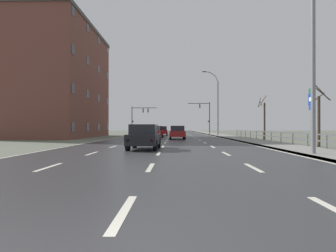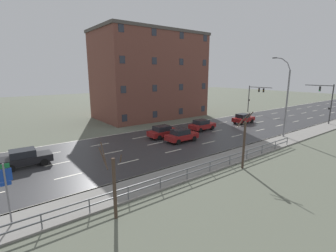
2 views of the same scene
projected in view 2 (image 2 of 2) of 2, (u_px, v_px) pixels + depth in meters
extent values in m
cube|color=#5B6051|center=(251.00, 124.00, 39.89)|extent=(160.00, 160.00, 0.12)
cube|color=#303033|center=(287.00, 116.00, 46.97)|extent=(14.00, 120.00, 0.02)
cube|color=beige|center=(49.00, 154.00, 25.00)|extent=(0.16, 2.20, 0.01)
cube|color=beige|center=(100.00, 145.00, 28.19)|extent=(0.16, 2.20, 0.01)
cube|color=beige|center=(140.00, 137.00, 31.38)|extent=(0.16, 2.20, 0.01)
cube|color=beige|center=(173.00, 132.00, 34.57)|extent=(0.16, 2.20, 0.01)
cube|color=beige|center=(200.00, 127.00, 37.76)|extent=(0.16, 2.20, 0.01)
cube|color=beige|center=(223.00, 123.00, 40.95)|extent=(0.16, 2.20, 0.01)
cube|color=beige|center=(242.00, 119.00, 44.14)|extent=(0.16, 2.20, 0.01)
cube|color=beige|center=(259.00, 116.00, 47.33)|extent=(0.16, 2.20, 0.01)
cube|color=beige|center=(274.00, 113.00, 50.52)|extent=(0.16, 2.20, 0.01)
cube|color=beige|center=(287.00, 111.00, 53.71)|extent=(0.16, 2.20, 0.01)
cube|color=beige|center=(299.00, 109.00, 56.89)|extent=(0.16, 2.20, 0.01)
cube|color=beige|center=(309.00, 107.00, 60.08)|extent=(0.16, 2.20, 0.01)
cube|color=beige|center=(319.00, 105.00, 63.27)|extent=(0.16, 2.20, 0.01)
cube|color=beige|center=(327.00, 104.00, 66.46)|extent=(0.16, 2.20, 0.01)
cube|color=beige|center=(335.00, 102.00, 69.65)|extent=(0.16, 2.20, 0.01)
cube|color=beige|center=(58.00, 164.00, 22.28)|extent=(0.16, 2.20, 0.01)
cube|color=beige|center=(113.00, 152.00, 25.47)|extent=(0.16, 2.20, 0.01)
cube|color=beige|center=(155.00, 144.00, 28.66)|extent=(0.16, 2.20, 0.01)
cube|color=beige|center=(189.00, 137.00, 31.84)|extent=(0.16, 2.20, 0.01)
cube|color=beige|center=(217.00, 131.00, 35.03)|extent=(0.16, 2.20, 0.01)
cube|color=beige|center=(240.00, 126.00, 38.22)|extent=(0.16, 2.20, 0.01)
cube|color=beige|center=(260.00, 122.00, 41.41)|extent=(0.16, 2.20, 0.01)
cube|color=beige|center=(277.00, 119.00, 44.60)|extent=(0.16, 2.20, 0.01)
cube|color=beige|center=(291.00, 116.00, 47.79)|extent=(0.16, 2.20, 0.01)
cube|color=beige|center=(304.00, 113.00, 50.98)|extent=(0.16, 2.20, 0.01)
cube|color=beige|center=(315.00, 111.00, 54.17)|extent=(0.16, 2.20, 0.01)
cube|color=beige|center=(325.00, 109.00, 57.36)|extent=(0.16, 2.20, 0.01)
cube|color=beige|center=(334.00, 107.00, 60.55)|extent=(0.16, 2.20, 0.01)
cube|color=beige|center=(69.00, 176.00, 19.55)|extent=(0.16, 2.20, 0.01)
cube|color=beige|center=(128.00, 162.00, 22.74)|extent=(0.16, 2.20, 0.01)
cube|color=beige|center=(174.00, 151.00, 25.93)|extent=(0.16, 2.20, 0.01)
cube|color=beige|center=(209.00, 142.00, 29.12)|extent=(0.16, 2.20, 0.01)
cube|color=beige|center=(237.00, 136.00, 32.31)|extent=(0.16, 2.20, 0.01)
cube|color=beige|center=(260.00, 130.00, 35.50)|extent=(0.16, 2.20, 0.01)
cube|color=beige|center=(279.00, 125.00, 38.69)|extent=(0.16, 2.20, 0.01)
cube|color=beige|center=(296.00, 121.00, 41.88)|extent=(0.16, 2.20, 0.01)
cube|color=beige|center=(310.00, 118.00, 45.07)|extent=(0.16, 2.20, 0.01)
cube|color=beige|center=(322.00, 115.00, 48.25)|extent=(0.16, 2.20, 0.01)
cube|color=beige|center=(333.00, 113.00, 51.44)|extent=(0.16, 2.20, 0.01)
cube|color=beige|center=(327.00, 122.00, 41.63)|extent=(0.16, 120.00, 0.01)
cube|color=beige|center=(256.00, 112.00, 52.30)|extent=(0.16, 120.00, 0.01)
cube|color=slate|center=(328.00, 122.00, 41.44)|extent=(0.16, 120.00, 0.12)
cube|color=#515459|center=(174.00, 173.00, 17.85)|extent=(0.06, 33.08, 0.08)
cube|color=#515459|center=(174.00, 178.00, 17.94)|extent=(0.06, 33.08, 0.08)
cylinder|color=#515459|center=(41.00, 222.00, 12.69)|extent=(0.07, 0.07, 1.00)
cylinder|color=#515459|center=(89.00, 207.00, 14.19)|extent=(0.07, 0.07, 1.00)
cylinder|color=#515459|center=(128.00, 194.00, 15.69)|extent=(0.07, 0.07, 1.00)
cylinder|color=#515459|center=(160.00, 183.00, 17.20)|extent=(0.07, 0.07, 1.00)
cylinder|color=#515459|center=(187.00, 174.00, 18.70)|extent=(0.07, 0.07, 1.00)
cylinder|color=#515459|center=(210.00, 167.00, 20.20)|extent=(0.07, 0.07, 1.00)
cylinder|color=#515459|center=(230.00, 160.00, 21.70)|extent=(0.07, 0.07, 1.00)
cylinder|color=#515459|center=(247.00, 155.00, 23.21)|extent=(0.07, 0.07, 1.00)
cylinder|color=#515459|center=(262.00, 150.00, 24.71)|extent=(0.07, 0.07, 1.00)
cylinder|color=#515459|center=(275.00, 146.00, 26.21)|extent=(0.07, 0.07, 1.00)
cylinder|color=#515459|center=(287.00, 142.00, 27.71)|extent=(0.07, 0.07, 1.00)
cylinder|color=slate|center=(287.00, 105.00, 30.71)|extent=(0.20, 0.20, 8.54)
cylinder|color=slate|center=(289.00, 66.00, 29.87)|extent=(0.51, 0.11, 0.92)
cylinder|color=slate|center=(285.00, 61.00, 30.18)|extent=(0.85, 0.11, 0.64)
cylinder|color=slate|center=(278.00, 58.00, 30.78)|extent=(0.97, 0.11, 0.28)
cube|color=#333335|center=(275.00, 58.00, 31.14)|extent=(0.56, 0.24, 0.12)
cylinder|color=slate|center=(8.00, 196.00, 12.81)|extent=(0.09, 0.09, 3.60)
cube|color=#146633|center=(3.00, 166.00, 12.48)|extent=(0.03, 0.56, 0.24)
cube|color=#143899|center=(4.00, 175.00, 12.59)|extent=(0.03, 0.68, 0.68)
cube|color=white|center=(4.00, 175.00, 12.60)|extent=(0.01, 0.44, 0.22)
cube|color=#143899|center=(6.00, 184.00, 12.68)|extent=(0.03, 0.52, 0.22)
cylinder|color=#38383A|center=(331.00, 105.00, 38.81)|extent=(0.18, 0.18, 6.47)
cylinder|color=#38383A|center=(319.00, 85.00, 39.87)|extent=(4.33, 0.12, 0.12)
cube|color=black|center=(320.00, 89.00, 39.81)|extent=(0.20, 0.28, 0.80)
sphere|color=#2D2D2D|center=(320.00, 87.00, 39.67)|extent=(0.14, 0.14, 0.14)
sphere|color=#2D2D2D|center=(320.00, 89.00, 39.73)|extent=(0.14, 0.14, 0.14)
sphere|color=green|center=(319.00, 90.00, 39.78)|extent=(0.14, 0.14, 0.14)
cube|color=black|center=(329.00, 109.00, 39.09)|extent=(0.18, 0.12, 0.32)
cylinder|color=#38383A|center=(249.00, 99.00, 51.63)|extent=(0.18, 0.18, 5.64)
cylinder|color=#38383A|center=(260.00, 87.00, 49.11)|extent=(5.09, 0.12, 0.12)
cube|color=black|center=(259.00, 90.00, 49.42)|extent=(0.20, 0.28, 0.80)
sphere|color=#2D2D2D|center=(259.00, 89.00, 49.28)|extent=(0.14, 0.14, 0.14)
sphere|color=#F2AD19|center=(259.00, 90.00, 49.33)|extent=(0.14, 0.14, 0.14)
sphere|color=#2D2D2D|center=(258.00, 91.00, 49.39)|extent=(0.14, 0.14, 0.14)
cube|color=black|center=(264.00, 90.00, 48.63)|extent=(0.20, 0.28, 0.80)
sphere|color=#2D2D2D|center=(263.00, 89.00, 48.49)|extent=(0.14, 0.14, 0.14)
sphere|color=#F2AD19|center=(263.00, 90.00, 48.54)|extent=(0.14, 0.14, 0.14)
sphere|color=#2D2D2D|center=(263.00, 92.00, 48.60)|extent=(0.14, 0.14, 0.14)
cube|color=black|center=(249.00, 100.00, 51.48)|extent=(0.18, 0.12, 0.32)
cube|color=maroon|center=(182.00, 136.00, 29.49)|extent=(1.82, 4.12, 0.64)
cube|color=black|center=(180.00, 132.00, 29.20)|extent=(1.59, 2.02, 0.60)
cube|color=slate|center=(186.00, 131.00, 29.78)|extent=(1.40, 0.10, 0.51)
cylinder|color=black|center=(194.00, 139.00, 29.69)|extent=(0.23, 0.66, 0.66)
cylinder|color=black|center=(185.00, 136.00, 30.94)|extent=(0.23, 0.66, 0.66)
cylinder|color=black|center=(178.00, 142.00, 28.17)|extent=(0.23, 0.66, 0.66)
cylinder|color=black|center=(170.00, 139.00, 29.41)|extent=(0.23, 0.66, 0.66)
cube|color=red|center=(165.00, 138.00, 28.77)|extent=(0.16, 0.04, 0.14)
cube|color=red|center=(172.00, 140.00, 27.76)|extent=(0.16, 0.04, 0.14)
cube|color=maroon|center=(243.00, 119.00, 40.58)|extent=(1.83, 4.13, 0.64)
cube|color=black|center=(243.00, 116.00, 40.30)|extent=(1.60, 2.03, 0.60)
cube|color=slate|center=(246.00, 115.00, 40.88)|extent=(1.41, 0.11, 0.51)
cylinder|color=black|center=(252.00, 121.00, 40.79)|extent=(0.23, 0.66, 0.66)
cylinder|color=black|center=(244.00, 119.00, 42.04)|extent=(0.23, 0.66, 0.66)
cylinder|color=black|center=(243.00, 123.00, 39.26)|extent=(0.23, 0.66, 0.66)
cylinder|color=black|center=(235.00, 121.00, 40.50)|extent=(0.23, 0.66, 0.66)
cube|color=red|center=(233.00, 120.00, 39.86)|extent=(0.16, 0.04, 0.14)
cube|color=red|center=(239.00, 121.00, 38.85)|extent=(0.16, 0.04, 0.14)
cube|color=maroon|center=(202.00, 126.00, 35.37)|extent=(1.93, 4.17, 0.64)
cube|color=black|center=(201.00, 122.00, 35.09)|extent=(1.64, 2.06, 0.60)
cube|color=slate|center=(206.00, 121.00, 35.68)|extent=(1.41, 0.14, 0.51)
cylinder|color=black|center=(212.00, 128.00, 35.62)|extent=(0.25, 0.67, 0.66)
cylinder|color=black|center=(204.00, 126.00, 36.84)|extent=(0.25, 0.67, 0.66)
cylinder|color=black|center=(200.00, 130.00, 34.04)|extent=(0.25, 0.67, 0.66)
cylinder|color=black|center=(192.00, 128.00, 35.26)|extent=(0.25, 0.67, 0.66)
cube|color=red|center=(189.00, 127.00, 34.61)|extent=(0.16, 0.05, 0.14)
cube|color=red|center=(196.00, 129.00, 33.61)|extent=(0.16, 0.05, 0.14)
cube|color=maroon|center=(164.00, 133.00, 31.33)|extent=(1.80, 4.12, 0.64)
cube|color=black|center=(162.00, 128.00, 31.05)|extent=(1.58, 2.02, 0.60)
cube|color=slate|center=(168.00, 127.00, 31.62)|extent=(1.40, 0.09, 0.51)
cylinder|color=black|center=(175.00, 135.00, 31.53)|extent=(0.23, 0.66, 0.66)
cylinder|color=black|center=(168.00, 132.00, 32.78)|extent=(0.23, 0.66, 0.66)
cylinder|color=black|center=(159.00, 138.00, 30.01)|extent=(0.23, 0.66, 0.66)
cylinder|color=black|center=(152.00, 135.00, 31.26)|extent=(0.23, 0.66, 0.66)
cube|color=red|center=(148.00, 134.00, 30.62)|extent=(0.16, 0.04, 0.14)
cube|color=red|center=(153.00, 136.00, 29.60)|extent=(0.16, 0.04, 0.14)
cube|color=black|center=(27.00, 159.00, 21.61)|extent=(1.86, 4.14, 0.64)
cube|color=black|center=(22.00, 153.00, 21.33)|extent=(1.61, 2.04, 0.60)
cube|color=slate|center=(35.00, 151.00, 21.88)|extent=(1.41, 0.12, 0.51)
cylinder|color=black|center=(44.00, 162.00, 21.76)|extent=(0.24, 0.67, 0.66)
cylinder|color=black|center=(41.00, 157.00, 23.04)|extent=(0.24, 0.67, 0.66)
cylinder|color=black|center=(11.00, 169.00, 20.31)|extent=(0.24, 0.67, 0.66)
cylinder|color=black|center=(10.00, 163.00, 21.59)|extent=(0.24, 0.67, 0.66)
cube|color=brown|center=(150.00, 77.00, 45.66)|extent=(11.43, 19.46, 15.09)
cube|color=#4C4742|center=(149.00, 33.00, 44.01)|extent=(11.65, 19.85, 0.50)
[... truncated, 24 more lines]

